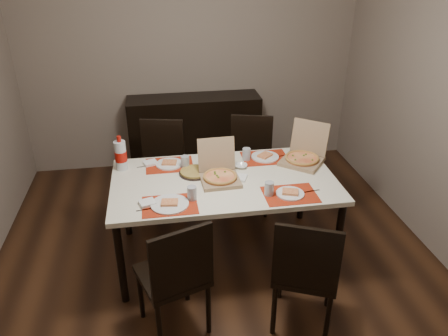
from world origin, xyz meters
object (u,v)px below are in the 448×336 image
Objects in this scene: chair_far_right at (250,159)px; dip_bowl at (241,166)px; dining_table at (224,186)px; pizza_box_center at (219,174)px; chair_near_left at (176,275)px; sideboard at (195,134)px; chair_near_right at (305,270)px; soda_bottle at (121,155)px; chair_far_left at (162,164)px.

chair_far_right reaches higher than dip_bowl.
pizza_box_center is (-0.04, -0.00, 0.12)m from dining_table.
pizza_box_center reaches higher than chair_near_left.
sideboard is 1.61× the size of chair_near_right.
dining_table is 0.92m from chair_far_right.
chair_far_right is 0.71m from dip_bowl.
soda_bottle reaches higher than chair_far_right.
pizza_box_center is 0.84m from soda_bottle.
pizza_box_center is (0.03, -1.68, 0.35)m from sideboard.
chair_near_right is 1.00× the size of chair_far_right.
pizza_box_center is at bearing -88.82° from sideboard.
dip_bowl is (0.18, 0.18, 0.08)m from dining_table.
chair_near_right is at bearing -66.01° from dining_table.
dining_table is 0.94m from chair_near_left.
dip_bowl is (-0.23, 1.08, 0.25)m from chair_near_right.
pizza_box_center is at bearing 116.08° from chair_near_right.
dining_table is 16.99× the size of dip_bowl.
chair_far_right reaches higher than sideboard.
chair_far_right is at bearing 70.22° from dip_bowl.
sideboard is 0.99m from chair_far_right.
sideboard is at bearing 63.82° from chair_far_left.
chair_far_right is 2.66× the size of pizza_box_center.
chair_near_left is 0.86m from chair_near_right.
sideboard is at bearing 118.60° from chair_far_right.
sideboard is 1.55m from dip_bowl.
dining_table is 1.94× the size of chair_far_left.
chair_far_left is at bearing 57.48° from soda_bottle.
sideboard is 4.29× the size of pizza_box_center.
sideboard is 1.69m from dining_table.
chair_near_right is (0.40, -0.90, -0.17)m from dining_table.
chair_far_left reaches higher than dining_table.
chair_far_right reaches higher than dining_table.
chair_near_left is 1.82m from chair_far_right.
chair_far_left is at bearing 135.27° from dip_bowl.
chair_far_left is at bearing 117.07° from chair_near_right.
chair_near_left is 8.78× the size of dip_bowl.
chair_near_left is at bearing -122.50° from dip_bowl.
pizza_box_center reaches higher than chair_far_right.
chair_near_left is 1.64m from chair_far_left.
chair_far_left is at bearing 91.17° from chair_near_left.
dip_bowl is at bearing 57.50° from chair_near_left.
soda_bottle is at bearing 172.35° from dip_bowl.
pizza_box_center is at bearing -139.69° from dip_bowl.
chair_near_right is 1.95m from chair_far_left.
soda_bottle is at bearing 159.10° from dining_table.
dining_table is 1.94× the size of chair_near_left.
chair_far_left is 1.00× the size of chair_far_right.
chair_far_left reaches higher than dip_bowl.
chair_near_left is at bearing -71.88° from soda_bottle.
pizza_box_center reaches higher than dining_table.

